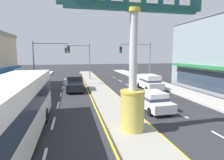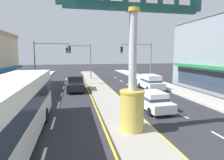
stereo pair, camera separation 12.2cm
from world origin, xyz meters
name	(u,v)px [view 2 (the right image)]	position (x,y,z in m)	size (l,w,h in m)	color
median_strip	(102,92)	(0.00, 18.00, 0.07)	(2.58, 52.00, 0.14)	gray
sidewalk_left	(10,100)	(-9.30, 16.00, 0.09)	(2.81, 60.00, 0.18)	#ADA89E
sidewalk_right	(183,92)	(9.30, 16.00, 0.09)	(2.81, 60.00, 0.18)	#ADA89E
lane_markings	(104,95)	(0.00, 16.65, 0.00)	(9.32, 52.00, 0.01)	silver
district_sign	(133,63)	(0.00, 6.78, 3.95)	(7.89, 1.41, 8.01)	gold
traffic_light_left_side	(48,56)	(-6.52, 23.48, 4.25)	(4.86, 0.46, 6.20)	slate
traffic_light_right_side	(140,56)	(6.52, 23.20, 4.25)	(4.86, 0.46, 6.20)	slate
traffic_light_median_far	(82,56)	(-1.75, 29.23, 4.19)	(4.20, 0.46, 6.20)	slate
suv_near_right_lane	(150,82)	(6.24, 18.47, 0.98)	(2.02, 4.63, 1.90)	silver
sedan_far_right_lane	(153,100)	(2.94, 10.47, 0.79)	(1.97, 4.37, 1.53)	silver
bus_near_left_lane	(9,109)	(-6.24, 6.46, 1.87)	(2.59, 11.20, 3.26)	silver
suv_mid_left_lane	(76,83)	(-2.93, 19.66, 0.98)	(2.16, 4.70, 1.90)	black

